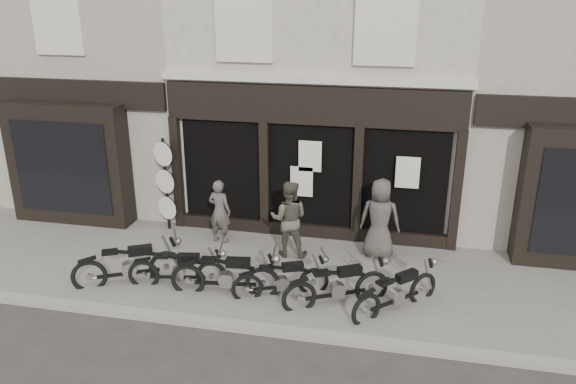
% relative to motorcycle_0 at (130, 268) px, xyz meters
% --- Properties ---
extents(ground_plane, '(90.00, 90.00, 0.00)m').
position_rel_motorcycle_0_xyz_m(ground_plane, '(3.35, 0.19, -0.44)').
color(ground_plane, '#2D2B28').
rests_on(ground_plane, ground).
extents(pavement, '(30.00, 4.20, 0.12)m').
position_rel_motorcycle_0_xyz_m(pavement, '(3.35, 1.09, -0.38)').
color(pavement, '#635F57').
rests_on(pavement, ground_plane).
extents(kerb, '(30.00, 0.25, 0.13)m').
position_rel_motorcycle_0_xyz_m(kerb, '(3.35, -1.06, -0.38)').
color(kerb, gray).
rests_on(kerb, ground_plane).
extents(central_building, '(7.30, 6.22, 8.34)m').
position_rel_motorcycle_0_xyz_m(central_building, '(3.35, 6.14, 3.64)').
color(central_building, '#BBB4A1').
rests_on(central_building, ground).
extents(neighbour_left, '(5.60, 6.73, 8.34)m').
position_rel_motorcycle_0_xyz_m(neighbour_left, '(-3.00, 6.08, 3.60)').
color(neighbour_left, '#A09587').
rests_on(neighbour_left, ground).
extents(neighbour_right, '(5.60, 6.73, 8.34)m').
position_rel_motorcycle_0_xyz_m(neighbour_right, '(9.70, 6.08, 3.60)').
color(neighbour_right, '#A09587').
rests_on(neighbour_right, ground).
extents(motorcycle_0, '(2.13, 1.36, 1.11)m').
position_rel_motorcycle_0_xyz_m(motorcycle_0, '(0.00, 0.00, 0.00)').
color(motorcycle_0, black).
rests_on(motorcycle_0, ground).
extents(motorcycle_1, '(2.10, 0.69, 1.01)m').
position_rel_motorcycle_0_xyz_m(motorcycle_1, '(1.07, 0.10, -0.04)').
color(motorcycle_1, black).
rests_on(motorcycle_1, ground).
extents(motorcycle_2, '(2.28, 0.63, 1.09)m').
position_rel_motorcycle_0_xyz_m(motorcycle_2, '(2.15, 0.01, -0.01)').
color(motorcycle_2, black).
rests_on(motorcycle_2, ground).
extents(motorcycle_3, '(1.90, 1.06, 0.97)m').
position_rel_motorcycle_0_xyz_m(motorcycle_3, '(3.28, 0.18, -0.06)').
color(motorcycle_3, black).
rests_on(motorcycle_3, ground).
extents(motorcycle_4, '(2.05, 1.31, 1.07)m').
position_rel_motorcycle_0_xyz_m(motorcycle_4, '(4.43, 0.07, -0.02)').
color(motorcycle_4, black).
rests_on(motorcycle_4, ground).
extents(motorcycle_5, '(1.71, 1.69, 1.04)m').
position_rel_motorcycle_0_xyz_m(motorcycle_5, '(5.58, 0.09, -0.03)').
color(motorcycle_5, black).
rests_on(motorcycle_5, ground).
extents(man_left, '(0.64, 0.48, 1.59)m').
position_rel_motorcycle_0_xyz_m(man_left, '(1.24, 2.35, 0.47)').
color(man_left, '#4B443E').
rests_on(man_left, pavement).
extents(man_centre, '(0.94, 0.76, 1.82)m').
position_rel_motorcycle_0_xyz_m(man_centre, '(3.04, 1.97, 0.59)').
color(man_centre, '#49463B').
rests_on(man_centre, pavement).
extents(man_right, '(0.96, 0.66, 1.90)m').
position_rel_motorcycle_0_xyz_m(man_right, '(5.10, 2.31, 0.63)').
color(man_right, '#413C36').
rests_on(man_right, pavement).
extents(advert_sign_post, '(0.60, 0.40, 2.54)m').
position_rel_motorcycle_0_xyz_m(advert_sign_post, '(-0.32, 2.77, 0.79)').
color(advert_sign_post, black).
rests_on(advert_sign_post, ground).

